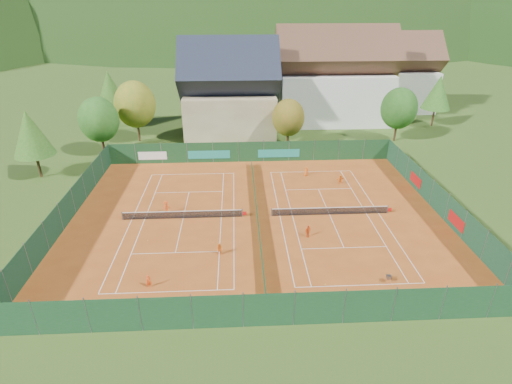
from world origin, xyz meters
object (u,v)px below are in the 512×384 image
at_px(player_left_near, 149,281).
at_px(player_right_near, 308,231).
at_px(hotel_block_a, 334,82).
at_px(ball_hopper, 389,277).
at_px(hotel_block_b, 392,77).
at_px(player_right_far_b, 340,180).
at_px(player_left_far, 166,207).
at_px(chalet, 230,94).
at_px(player_left_mid, 220,249).
at_px(player_right_far_a, 306,171).

height_order(player_left_near, player_right_near, player_right_near).
bearing_deg(hotel_block_a, ball_hopper, -96.68).
relative_size(hotel_block_a, player_right_near, 16.29).
height_order(hotel_block_b, player_right_far_b, hotel_block_b).
bearing_deg(hotel_block_a, player_left_far, -126.74).
relative_size(hotel_block_a, player_right_far_b, 17.75).
distance_m(hotel_block_b, player_left_near, 68.17).
xyz_separation_m(chalet, player_right_near, (7.85, -34.31, -5.96)).
bearing_deg(ball_hopper, player_right_far_b, 88.17).
height_order(player_left_far, player_right_near, player_left_far).
height_order(hotel_block_a, player_left_near, hotel_block_a).
xyz_separation_m(player_left_near, player_right_far_b, (20.55, 19.04, 0.01)).
bearing_deg(player_right_far_b, player_left_mid, 38.97).
bearing_deg(player_left_near, player_right_far_a, 23.44).
bearing_deg(player_right_far_a, player_left_near, 34.92).
xyz_separation_m(ball_hopper, player_right_far_b, (0.62, 19.42, 0.05)).
xyz_separation_m(player_right_near, player_right_far_a, (2.26, 14.87, -0.03)).
relative_size(hotel_block_b, player_right_far_a, 13.57).
distance_m(player_left_mid, player_left_far, 10.26).
bearing_deg(player_left_mid, chalet, 109.34).
bearing_deg(player_right_far_a, hotel_block_a, -127.04).
distance_m(player_left_far, player_right_near, 15.79).
bearing_deg(chalet, player_right_far_a, -62.52).
relative_size(hotel_block_b, ball_hopper, 21.60).
relative_size(chalet, hotel_block_b, 0.94).
xyz_separation_m(chalet, player_right_far_a, (10.11, -19.43, -5.99)).
height_order(ball_hopper, player_left_far, player_left_far).
bearing_deg(player_left_far, player_right_far_b, -167.43).
height_order(player_left_near, player_right_far_b, player_right_far_b).
height_order(chalet, player_right_far_b, chalet).
relative_size(hotel_block_a, player_right_far_a, 16.97).
xyz_separation_m(player_left_mid, player_right_near, (8.66, 2.66, 0.04)).
distance_m(ball_hopper, player_right_far_b, 19.43).
relative_size(player_right_near, player_right_far_b, 1.09).
bearing_deg(player_right_near, player_left_near, 174.64).
bearing_deg(player_left_mid, hotel_block_a, 85.85).
relative_size(ball_hopper, player_left_mid, 0.65).
height_order(player_left_mid, player_right_far_b, player_left_mid).
bearing_deg(player_left_near, player_left_mid, 7.57).
bearing_deg(player_right_far_b, chalet, -63.53).
xyz_separation_m(hotel_block_a, player_left_mid, (-19.82, -42.97, -6.76)).
relative_size(hotel_block_b, player_left_mid, 13.96).
relative_size(chalet, player_right_far_b, 13.32).
distance_m(chalet, player_right_far_b, 26.94).
bearing_deg(ball_hopper, chalet, 107.88).
height_order(hotel_block_a, player_right_far_a, hotel_block_a).
bearing_deg(chalet, player_left_mid, -91.27).
xyz_separation_m(chalet, hotel_block_b, (33.00, 14.00, -0.01)).
xyz_separation_m(ball_hopper, player_right_far_a, (-3.32, 22.18, 0.08)).
bearing_deg(ball_hopper, player_left_near, 178.90).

